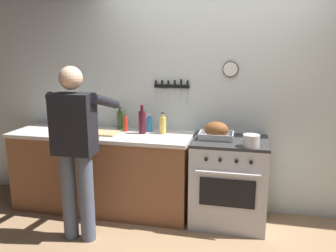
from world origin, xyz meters
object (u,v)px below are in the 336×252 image
Objects in this scene: roasting_pan at (216,131)px; bottle_hot_sauce at (125,124)px; bottle_dish_soap at (149,124)px; stove at (229,181)px; cutting_board at (102,133)px; person_cook at (76,143)px; bottle_olive_oil at (120,119)px; bottle_cooking_oil at (163,125)px; bottle_wine_red at (142,122)px; saucepan at (251,141)px.

roasting_pan is 1.70× the size of bottle_hot_sauce.
bottle_hot_sauce is (-0.26, -0.06, 0.00)m from bottle_dish_soap.
cutting_board reaches higher than stove.
person_cook reaches higher than bottle_olive_oil.
bottle_olive_oil is 1.09× the size of bottle_cooking_oil.
bottle_wine_red is at bearing 176.59° from roasting_pan.
roasting_pan is 1.49× the size of bottle_cooking_oil.
bottle_cooking_oil is (0.65, 0.16, 0.09)m from cutting_board.
bottle_wine_red is 0.23m from bottle_cooking_oil.
bottle_hot_sauce reaches higher than stove.
cutting_board is 0.68m from bottle_cooking_oil.
bottle_olive_oil is at bearing 70.36° from cutting_board.
stove is 1.47m from cutting_board.
bottle_wine_red is (0.42, 0.72, 0.08)m from person_cook.
stove is 5.65× the size of saucepan.
bottle_olive_oil is (-1.49, 0.46, 0.05)m from saucepan.
person_cook is at bearing -119.03° from bottle_dish_soap.
bottle_wine_red is (-0.96, 0.07, 0.58)m from stove.
cutting_board is at bearing -177.88° from stove.
bottle_cooking_oil is (0.64, 0.76, 0.05)m from person_cook.
bottle_olive_oil is at bearing 6.27° from person_cook.
roasting_pan is (-0.15, 0.02, 0.53)m from stove.
cutting_board is at bearing -176.85° from roasting_pan.
stove is 1.12m from bottle_wine_red.
bottle_olive_oil is at bearing 169.25° from stove.
bottle_cooking_oil is at bearing 161.09° from saucepan.
stove is 0.59m from saucepan.
roasting_pan is 1.80× the size of bottle_dish_soap.
cutting_board is at bearing -141.04° from bottle_hot_sauce.
bottle_cooking_oil is at bearing -28.09° from person_cook.
bottle_dish_soap reaches higher than roasting_pan.
cutting_board is 1.74× the size of bottle_hot_sauce.
bottle_olive_oil is 0.81× the size of bottle_wine_red.
saucepan is at bearing -34.06° from roasting_pan.
cutting_board is at bearing -109.64° from bottle_olive_oil.
bottle_hot_sauce reaches higher than saucepan.
person_cook is 1.40m from roasting_pan.
stove is 0.55m from roasting_pan.
bottle_wine_red is (-1.16, 0.28, 0.07)m from saucepan.
bottle_cooking_oil is (0.44, -0.02, 0.01)m from bottle_hot_sauce.
bottle_olive_oil is 1.32× the size of bottle_dish_soap.
saucepan is at bearing -62.46° from person_cook.
cutting_board is at bearing -164.87° from bottle_wine_red.
saucepan is 1.20m from bottle_wine_red.
roasting_pan is at bearing -8.34° from bottle_cooking_oil.
bottle_olive_oil is (0.11, 0.30, 0.10)m from cutting_board.
stove is 4.36× the size of bottle_hot_sauce.
cutting_board is at bearing 174.02° from saucepan.
bottle_wine_red is at bearing 176.10° from stove.
bottle_olive_oil is at bearing 162.73° from saucepan.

